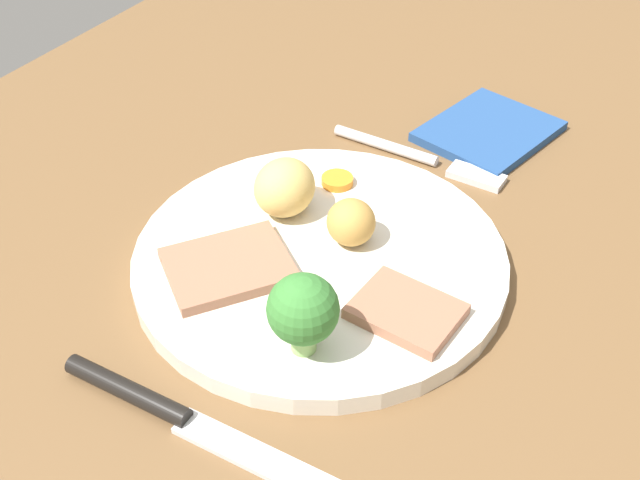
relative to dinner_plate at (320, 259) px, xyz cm
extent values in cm
cube|color=brown|center=(-3.73, 1.29, -2.50)|extent=(120.00, 84.00, 3.60)
cylinder|color=silver|center=(0.00, 0.00, 0.00)|extent=(25.71, 25.71, 1.40)
cube|color=#9E664C|center=(4.73, -4.32, 1.10)|extent=(10.21, 9.92, 0.80)
cube|color=#9E664C|center=(2.80, 7.70, 1.10)|extent=(5.58, 6.86, 0.80)
ellipsoid|color=#BC8C42|center=(-2.05, 1.23, 2.33)|extent=(4.86, 4.85, 3.26)
ellipsoid|color=#D8B260|center=(-2.77, -4.45, 2.79)|extent=(4.86, 4.40, 4.17)
cylinder|color=orange|center=(-7.59, -2.74, 1.00)|extent=(2.44, 2.44, 0.60)
cylinder|color=#8CB766|center=(8.25, 3.52, 1.59)|extent=(1.53, 1.53, 1.78)
sphere|color=#387A33|center=(8.25, 3.52, 3.97)|extent=(4.25, 4.25, 4.25)
cylinder|color=silver|center=(-15.67, -2.47, -0.25)|extent=(1.30, 9.53, 0.90)
cube|color=silver|center=(-15.32, 5.77, -0.40)|extent=(2.19, 4.58, 0.60)
cylinder|color=black|center=(15.44, -4.13, -0.10)|extent=(1.26, 8.51, 1.20)
cube|color=silver|center=(15.38, 4.87, -0.50)|extent=(1.77, 10.51, 0.40)
cube|color=navy|center=(-22.15, 4.37, -0.30)|extent=(12.86, 11.41, 0.80)
camera|label=1|loc=(35.05, 19.64, 35.00)|focal=43.26mm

